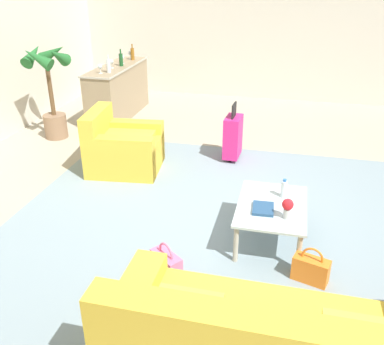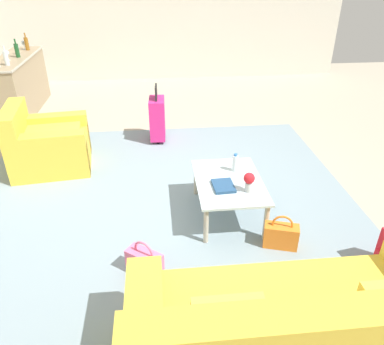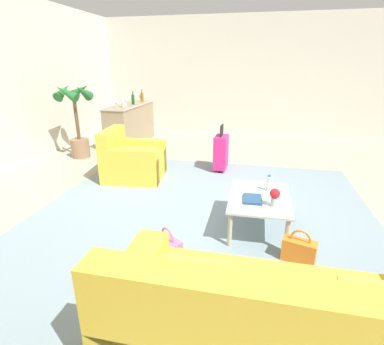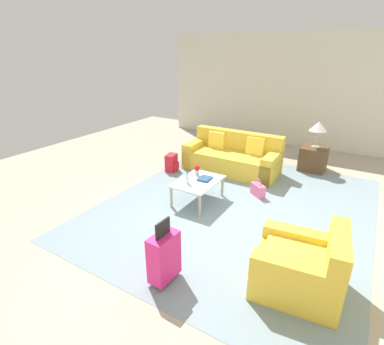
% 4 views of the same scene
% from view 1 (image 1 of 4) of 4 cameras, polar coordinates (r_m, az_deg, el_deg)
% --- Properties ---
extents(ground_plane, '(12.00, 12.00, 0.00)m').
position_cam_1_polar(ground_plane, '(4.99, 4.80, -5.61)').
color(ground_plane, '#A89E89').
extents(wall_right, '(0.12, 8.00, 3.10)m').
position_cam_1_polar(wall_right, '(9.36, 10.44, 18.98)').
color(wall_right, beige).
rests_on(wall_right, ground).
extents(area_rug, '(5.20, 4.40, 0.01)m').
position_cam_1_polar(area_rug, '(4.52, 1.03, -9.13)').
color(area_rug, gray).
rests_on(area_rug, ground).
extents(armchair, '(0.97, 1.04, 0.84)m').
position_cam_1_polar(armchair, '(6.04, -9.51, 3.07)').
color(armchair, gold).
rests_on(armchair, ground).
extents(coffee_table, '(0.98, 0.69, 0.42)m').
position_cam_1_polar(coffee_table, '(4.42, 10.57, -4.88)').
color(coffee_table, silver).
rests_on(coffee_table, ground).
extents(water_bottle, '(0.06, 0.06, 0.20)m').
position_cam_1_polar(water_bottle, '(4.52, 12.15, -2.13)').
color(water_bottle, silver).
rests_on(water_bottle, coffee_table).
extents(coffee_table_book, '(0.27, 0.22, 0.03)m').
position_cam_1_polar(coffee_table_book, '(4.28, 9.46, -4.77)').
color(coffee_table_book, navy).
rests_on(coffee_table_book, coffee_table).
extents(flower_vase, '(0.11, 0.11, 0.21)m').
position_cam_1_polar(flower_vase, '(4.14, 12.62, -4.49)').
color(flower_vase, '#B2B7BC').
rests_on(flower_vase, coffee_table).
extents(bar_console, '(1.89, 0.56, 0.96)m').
position_cam_1_polar(bar_console, '(8.26, -9.82, 10.70)').
color(bar_console, '#937F60').
rests_on(bar_console, ground).
extents(wine_glass_leftmost, '(0.08, 0.08, 0.15)m').
position_cam_1_polar(wine_glass_leftmost, '(7.56, -12.16, 13.60)').
color(wine_glass_leftmost, silver).
rests_on(wine_glass_leftmost, bar_console).
extents(wine_glass_left_of_centre, '(0.08, 0.08, 0.15)m').
position_cam_1_polar(wine_glass_left_of_centre, '(7.93, -10.70, 14.29)').
color(wine_glass_left_of_centre, silver).
rests_on(wine_glass_left_of_centre, bar_console).
extents(wine_glass_right_of_centre, '(0.08, 0.08, 0.15)m').
position_cam_1_polar(wine_glass_right_of_centre, '(8.31, -9.28, 14.90)').
color(wine_glass_right_of_centre, silver).
rests_on(wine_glass_right_of_centre, bar_console).
extents(wine_glass_rightmost, '(0.08, 0.08, 0.15)m').
position_cam_1_polar(wine_glass_rightmost, '(8.71, -8.25, 15.45)').
color(wine_glass_rightmost, silver).
rests_on(wine_glass_rightmost, bar_console).
extents(wine_bottle_clear, '(0.07, 0.07, 0.30)m').
position_cam_1_polar(wine_bottle_clear, '(7.58, -11.07, 13.81)').
color(wine_bottle_clear, silver).
rests_on(wine_bottle_clear, bar_console).
extents(wine_bottle_green, '(0.07, 0.07, 0.30)m').
position_cam_1_polar(wine_bottle_green, '(8.08, -9.45, 14.65)').
color(wine_bottle_green, '#194C23').
rests_on(wine_bottle_green, bar_console).
extents(wine_bottle_amber, '(0.07, 0.07, 0.30)m').
position_cam_1_polar(wine_bottle_amber, '(8.61, -7.94, 15.42)').
color(wine_bottle_amber, brown).
rests_on(wine_bottle_amber, bar_console).
extents(suitcase_magenta, '(0.41, 0.24, 0.85)m').
position_cam_1_polar(suitcase_magenta, '(6.28, 5.47, 4.84)').
color(suitcase_magenta, '#D12375').
rests_on(suitcase_magenta, ground).
extents(handbag_pink, '(0.31, 0.34, 0.36)m').
position_cam_1_polar(handbag_pink, '(4.01, -3.45, -12.12)').
color(handbag_pink, pink).
rests_on(handbag_pink, ground).
extents(handbag_orange, '(0.23, 0.35, 0.36)m').
position_cam_1_polar(handbag_orange, '(4.09, 15.55, -12.31)').
color(handbag_orange, orange).
rests_on(handbag_orange, ground).
extents(potted_palm, '(0.64, 0.64, 1.54)m').
position_cam_1_polar(potted_palm, '(7.32, -18.42, 10.80)').
color(potted_palm, '#84664C').
rests_on(potted_palm, ground).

